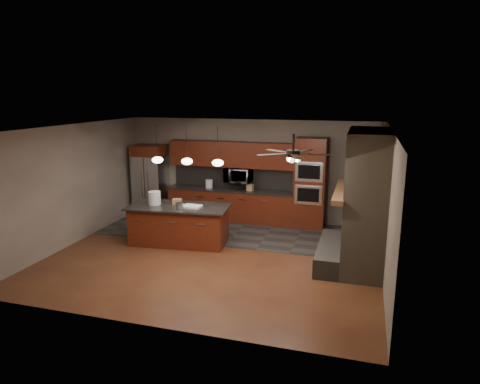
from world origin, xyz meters
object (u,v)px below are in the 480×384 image
(oven_tower, at_px, (310,183))
(microwave, at_px, (238,175))
(counter_box, at_px, (250,187))
(counter_bucket, at_px, (209,184))
(refrigerator, at_px, (150,180))
(cardboard_box, at_px, (177,202))
(kitchen_island, at_px, (179,224))
(white_bucket, at_px, (154,198))
(paint_tray, at_px, (192,206))
(paint_can, at_px, (180,206))

(oven_tower, relative_size, microwave, 3.25)
(oven_tower, distance_m, counter_box, 1.62)
(oven_tower, distance_m, counter_bucket, 2.82)
(refrigerator, distance_m, counter_bucket, 1.78)
(oven_tower, relative_size, cardboard_box, 11.68)
(kitchen_island, relative_size, white_bucket, 7.88)
(microwave, relative_size, cardboard_box, 3.59)
(counter_bucket, bearing_deg, kitchen_island, -89.27)
(microwave, height_order, paint_tray, microwave)
(microwave, relative_size, white_bucket, 2.34)
(paint_tray, bearing_deg, cardboard_box, 164.60)
(paint_tray, distance_m, counter_box, 2.27)
(paint_tray, bearing_deg, white_bucket, -176.15)
(white_bucket, xyz_separation_m, paint_can, (0.71, -0.16, -0.09))
(paint_can, bearing_deg, refrigerator, 130.59)
(refrigerator, bearing_deg, counter_bucket, 2.61)
(kitchen_island, height_order, counter_box, counter_box)
(white_bucket, relative_size, cardboard_box, 1.53)
(microwave, xyz_separation_m, counter_box, (0.36, -0.10, -0.31))
(microwave, bearing_deg, cardboard_box, -113.70)
(paint_can, relative_size, paint_tray, 0.46)
(white_bucket, xyz_separation_m, counter_box, (1.78, 2.12, -0.08))
(counter_box, bearing_deg, microwave, 178.32)
(oven_tower, bearing_deg, counter_bucket, 179.85)
(refrigerator, xyz_separation_m, paint_can, (1.93, -2.25, -0.04))
(oven_tower, relative_size, kitchen_island, 0.97)
(oven_tower, bearing_deg, microwave, 178.34)
(refrigerator, xyz_separation_m, kitchen_island, (1.81, -2.06, -0.56))
(white_bucket, xyz_separation_m, counter_bucket, (0.57, 2.17, -0.06))
(oven_tower, bearing_deg, counter_box, -178.48)
(paint_tray, bearing_deg, kitchen_island, 179.41)
(kitchen_island, bearing_deg, paint_tray, -10.03)
(kitchen_island, relative_size, counter_box, 13.37)
(refrigerator, height_order, counter_box, refrigerator)
(oven_tower, xyz_separation_m, white_bucket, (-3.39, -2.16, -0.12))
(oven_tower, distance_m, kitchen_island, 3.59)
(paint_tray, height_order, cardboard_box, cardboard_box)
(white_bucket, relative_size, paint_tray, 0.75)
(paint_can, relative_size, cardboard_box, 0.94)
(paint_can, relative_size, counter_bucket, 0.86)
(microwave, distance_m, kitchen_island, 2.48)
(cardboard_box, relative_size, counter_box, 1.11)
(paint_can, height_order, counter_box, counter_box)
(paint_tray, bearing_deg, counter_box, 72.20)
(oven_tower, height_order, counter_box, oven_tower)
(paint_can, relative_size, counter_box, 1.04)
(white_bucket, height_order, counter_bucket, white_bucket)
(counter_box, bearing_deg, counter_bucket, -168.71)
(paint_can, bearing_deg, kitchen_island, 121.36)
(microwave, distance_m, paint_can, 2.50)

